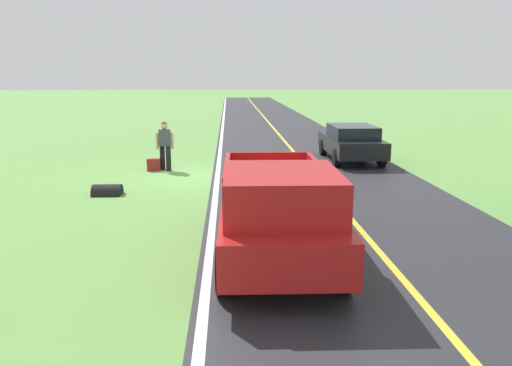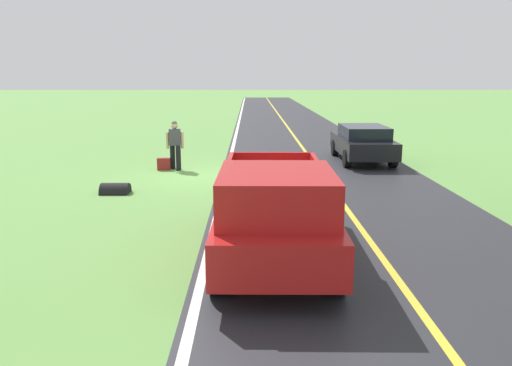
% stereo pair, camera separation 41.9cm
% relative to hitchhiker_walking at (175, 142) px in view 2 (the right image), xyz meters
% --- Properties ---
extents(ground_plane, '(200.00, 200.00, 0.00)m').
position_rel_hitchhiker_walking_xyz_m(ground_plane, '(-0.97, 1.25, -0.98)').
color(ground_plane, '#609347').
extents(road_surface, '(6.88, 120.00, 0.00)m').
position_rel_hitchhiker_walking_xyz_m(road_surface, '(-5.13, 1.25, -0.98)').
color(road_surface, '#28282D').
rests_on(road_surface, ground).
extents(lane_edge_line, '(0.16, 117.60, 0.00)m').
position_rel_hitchhiker_walking_xyz_m(lane_edge_line, '(-1.87, 1.25, -0.98)').
color(lane_edge_line, silver).
rests_on(lane_edge_line, ground).
extents(lane_centre_line, '(0.14, 117.60, 0.00)m').
position_rel_hitchhiker_walking_xyz_m(lane_centre_line, '(-5.13, 1.25, -0.98)').
color(lane_centre_line, gold).
rests_on(lane_centre_line, ground).
extents(hitchhiker_walking, '(0.62, 0.51, 1.75)m').
position_rel_hitchhiker_walking_xyz_m(hitchhiker_walking, '(0.00, 0.00, 0.00)').
color(hitchhiker_walking, black).
rests_on(hitchhiker_walking, ground).
extents(suitcase_carried, '(0.47, 0.23, 0.43)m').
position_rel_hitchhiker_walking_xyz_m(suitcase_carried, '(0.41, 0.11, -0.76)').
color(suitcase_carried, maroon).
rests_on(suitcase_carried, ground).
extents(pickup_truck_passing, '(2.19, 5.44, 1.82)m').
position_rel_hitchhiker_walking_xyz_m(pickup_truck_passing, '(-3.12, 9.02, -0.01)').
color(pickup_truck_passing, '#B21919').
rests_on(pickup_truck_passing, ground).
extents(sedan_near_oncoming, '(1.95, 4.41, 1.41)m').
position_rel_hitchhiker_walking_xyz_m(sedan_near_oncoming, '(-7.09, -1.65, -0.23)').
color(sedan_near_oncoming, black).
rests_on(sedan_near_oncoming, ground).
extents(drainage_culvert, '(0.80, 0.60, 0.60)m').
position_rel_hitchhiker_walking_xyz_m(drainage_culvert, '(1.20, 3.70, -0.98)').
color(drainage_culvert, black).
rests_on(drainage_culvert, ground).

